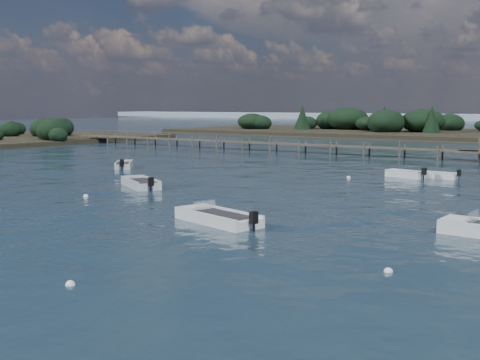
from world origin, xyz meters
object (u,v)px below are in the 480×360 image
Objects in this scene: tender_far_grey at (124,166)px; tender_far_grey_b at (439,177)px; dinghy_mid_white_a at (218,220)px; dinghy_mid_grey at (141,185)px; tender_far_white at (405,175)px; jetty at (273,143)px.

tender_far_grey is 28.20m from tender_far_grey_b.
dinghy_mid_grey is at bearing 149.30° from dinghy_mid_white_a.
tender_far_grey_b is (2.53, 0.87, -0.02)m from tender_far_white.
tender_far_white is 0.65× the size of dinghy_mid_white_a.
tender_far_white is 30.10m from jetty.
dinghy_mid_white_a reaches higher than tender_far_white.
tender_far_grey is (-10.68, 8.78, 0.01)m from dinghy_mid_grey.
dinghy_mid_grey is 13.83m from tender_far_grey.
tender_far_white reaches higher than tender_far_grey_b.
dinghy_mid_grey reaches higher than tender_far_grey_b.
tender_far_white is 0.73× the size of dinghy_mid_grey.
dinghy_mid_grey is 14.64m from dinghy_mid_white_a.
tender_far_grey_b is (16.15, 17.45, -0.02)m from dinghy_mid_grey.
jetty is at bearing 118.42° from dinghy_mid_white_a.
dinghy_mid_white_a reaches higher than tender_far_grey_b.
jetty reaches higher than tender_far_grey.
dinghy_mid_white_a is 48.10m from jetty.
dinghy_mid_grey is at bearing -129.42° from tender_far_white.
tender_far_white is 21.45m from dinghy_mid_grey.
tender_far_grey reaches higher than tender_far_grey_b.
tender_far_grey_b is at bearing 47.22° from dinghy_mid_grey.
dinghy_mid_white_a is 0.08× the size of jetty.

